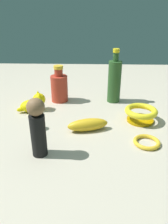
{
  "coord_description": "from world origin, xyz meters",
  "views": [
    {
      "loc": [
        -0.03,
        0.8,
        0.43
      ],
      "look_at": [
        0.0,
        0.0,
        0.04
      ],
      "focal_mm": 35.2,
      "sensor_mm": 36.0,
      "label": 1
    }
  ],
  "objects_px": {
    "bangle": "(147,142)",
    "nail_polish_jar": "(38,125)",
    "person_figure_adult": "(38,126)",
    "bottle_short": "(59,87)",
    "banana": "(88,125)",
    "bottle_tall": "(114,81)",
    "cat_figurine": "(34,103)",
    "bowl": "(141,113)"
  },
  "relations": [
    {
      "from": "person_figure_adult",
      "to": "bottle_short",
      "type": "distance_m",
      "value": 0.45
    },
    {
      "from": "person_figure_adult",
      "to": "cat_figurine",
      "type": "bearing_deg",
      "value": -73.33
    },
    {
      "from": "bowl",
      "to": "nail_polish_jar",
      "type": "relative_size",
      "value": 3.6
    },
    {
      "from": "bottle_short",
      "to": "bottle_tall",
      "type": "height_order",
      "value": "bottle_tall"
    },
    {
      "from": "person_figure_adult",
      "to": "bottle_short",
      "type": "relative_size",
      "value": 1.08
    },
    {
      "from": "bowl",
      "to": "nail_polish_jar",
      "type": "bearing_deg",
      "value": 10.77
    },
    {
      "from": "person_figure_adult",
      "to": "bottle_tall",
      "type": "height_order",
      "value": "bottle_tall"
    },
    {
      "from": "person_figure_adult",
      "to": "bottle_tall",
      "type": "relative_size",
      "value": 0.75
    },
    {
      "from": "bangle",
      "to": "bottle_tall",
      "type": "distance_m",
      "value": 0.4
    },
    {
      "from": "bottle_short",
      "to": "cat_figurine",
      "type": "relative_size",
      "value": 1.42
    },
    {
      "from": "banana",
      "to": "cat_figurine",
      "type": "bearing_deg",
      "value": -49.15
    },
    {
      "from": "person_figure_adult",
      "to": "bottle_short",
      "type": "height_order",
      "value": "person_figure_adult"
    },
    {
      "from": "bowl",
      "to": "bottle_tall",
      "type": "bearing_deg",
      "value": -66.19
    },
    {
      "from": "nail_polish_jar",
      "to": "banana",
      "type": "xyz_separation_m",
      "value": [
        -0.19,
        0.01,
        0.01
      ]
    },
    {
      "from": "nail_polish_jar",
      "to": "person_figure_adult",
      "type": "bearing_deg",
      "value": 105.17
    },
    {
      "from": "bangle",
      "to": "person_figure_adult",
      "type": "distance_m",
      "value": 0.37
    },
    {
      "from": "person_figure_adult",
      "to": "cat_figurine",
      "type": "relative_size",
      "value": 1.53
    },
    {
      "from": "bottle_tall",
      "to": "bowl",
      "type": "bearing_deg",
      "value": 113.81
    },
    {
      "from": "nail_polish_jar",
      "to": "bangle",
      "type": "bearing_deg",
      "value": 167.12
    },
    {
      "from": "bangle",
      "to": "banana",
      "type": "bearing_deg",
      "value": -22.68
    },
    {
      "from": "bottle_tall",
      "to": "banana",
      "type": "xyz_separation_m",
      "value": [
        0.12,
        0.29,
        -0.08
      ]
    },
    {
      "from": "bangle",
      "to": "bottle_tall",
      "type": "height_order",
      "value": "bottle_tall"
    },
    {
      "from": "bangle",
      "to": "nail_polish_jar",
      "type": "distance_m",
      "value": 0.41
    },
    {
      "from": "bangle",
      "to": "cat_figurine",
      "type": "distance_m",
      "value": 0.52
    },
    {
      "from": "bangle",
      "to": "cat_figurine",
      "type": "relative_size",
      "value": 0.74
    },
    {
      "from": "bottle_tall",
      "to": "nail_polish_jar",
      "type": "relative_size",
      "value": 6.97
    },
    {
      "from": "cat_figurine",
      "to": "bangle",
      "type": "bearing_deg",
      "value": 150.58
    },
    {
      "from": "cat_figurine",
      "to": "bottle_short",
      "type": "bearing_deg",
      "value": -129.77
    },
    {
      "from": "nail_polish_jar",
      "to": "cat_figurine",
      "type": "bearing_deg",
      "value": -71.87
    },
    {
      "from": "nail_polish_jar",
      "to": "banana",
      "type": "relative_size",
      "value": 0.24
    },
    {
      "from": "bottle_tall",
      "to": "nail_polish_jar",
      "type": "distance_m",
      "value": 0.43
    },
    {
      "from": "nail_polish_jar",
      "to": "banana",
      "type": "distance_m",
      "value": 0.19
    },
    {
      "from": "bottle_short",
      "to": "banana",
      "type": "bearing_deg",
      "value": 116.64
    },
    {
      "from": "bangle",
      "to": "nail_polish_jar",
      "type": "xyz_separation_m",
      "value": [
        0.4,
        -0.09,
        0.01
      ]
    },
    {
      "from": "bangle",
      "to": "bottle_tall",
      "type": "xyz_separation_m",
      "value": [
        0.08,
        -0.38,
        0.1
      ]
    },
    {
      "from": "bottle_tall",
      "to": "person_figure_adult",
      "type": "bearing_deg",
      "value": 58.82
    },
    {
      "from": "bangle",
      "to": "banana",
      "type": "height_order",
      "value": "banana"
    },
    {
      "from": "person_figure_adult",
      "to": "cat_figurine",
      "type": "distance_m",
      "value": 0.34
    },
    {
      "from": "bowl",
      "to": "person_figure_adult",
      "type": "relative_size",
      "value": 0.69
    },
    {
      "from": "cat_figurine",
      "to": "nail_polish_jar",
      "type": "height_order",
      "value": "cat_figurine"
    },
    {
      "from": "bowl",
      "to": "bottle_short",
      "type": "distance_m",
      "value": 0.42
    },
    {
      "from": "bottle_short",
      "to": "nail_polish_jar",
      "type": "distance_m",
      "value": 0.29
    }
  ]
}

